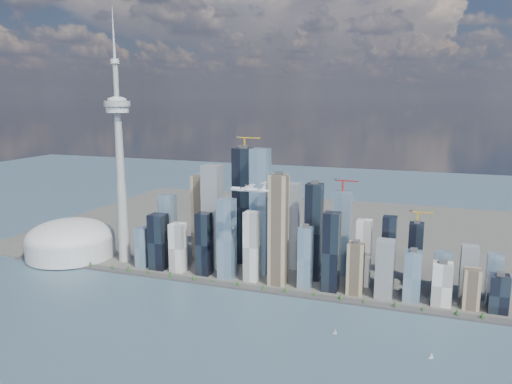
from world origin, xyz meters
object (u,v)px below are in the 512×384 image
(dome_stadium, at_px, (71,240))
(sailboat_west, at_px, (335,332))
(sailboat_east, at_px, (431,356))
(needle_tower, at_px, (120,159))
(airplane, at_px, (249,189))

(dome_stadium, distance_m, sailboat_west, 681.86)
(dome_stadium, distance_m, sailboat_east, 828.19)
(dome_stadium, bearing_deg, needle_tower, 4.09)
(airplane, distance_m, sailboat_east, 409.56)
(dome_stadium, bearing_deg, sailboat_west, -15.44)
(needle_tower, bearing_deg, sailboat_east, -18.39)
(sailboat_west, height_order, sailboat_east, sailboat_west)
(sailboat_west, xyz_separation_m, sailboat_east, (144.08, -28.33, -0.10))
(needle_tower, xyz_separation_m, sailboat_west, (516.33, -191.24, -232.62))
(airplane, distance_m, sailboat_west, 294.01)
(sailboat_west, bearing_deg, dome_stadium, 175.64)
(airplane, relative_size, sailboat_west, 7.74)
(airplane, xyz_separation_m, sailboat_east, (329.45, -139.12, -199.63))
(airplane, xyz_separation_m, sailboat_west, (185.37, -110.79, -199.52))
(airplane, relative_size, sailboat_east, 8.00)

